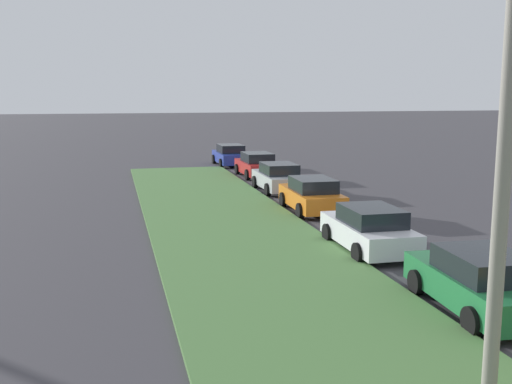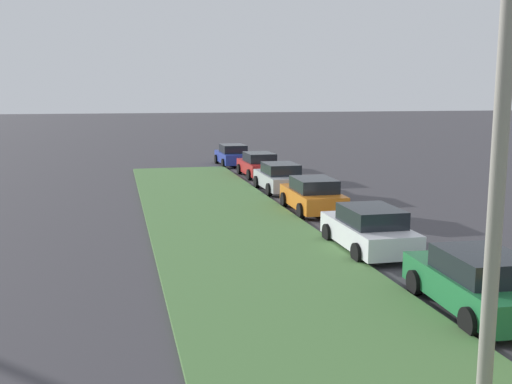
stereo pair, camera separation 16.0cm
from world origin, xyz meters
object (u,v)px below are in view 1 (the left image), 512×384
Objects in this scene: parked_car_red at (257,165)px; parked_car_blue at (230,155)px; parked_car_silver at (278,178)px; parked_car_green at (480,282)px; parked_car_white at (369,229)px; parked_car_orange at (312,195)px.

parked_car_blue is (5.97, 0.47, 0.00)m from parked_car_red.
parked_car_silver is 0.99× the size of parked_car_red.
parked_car_blue is at bearing 3.64° from parked_car_green.
parked_car_white is 1.00× the size of parked_car_silver.
parked_car_orange is 17.09m from parked_car_blue.
parked_car_red and parked_car_blue have the same top height.
parked_car_green and parked_car_red have the same top height.
parked_car_blue is at bearing 1.88° from parked_car_orange.
parked_car_white is 23.73m from parked_car_blue.
parked_car_white is at bearing 5.73° from parked_car_green.
parked_car_green is at bearing -176.98° from parked_car_white.
parked_car_orange is (12.34, -0.07, 0.00)m from parked_car_green.
parked_car_red is (5.57, -0.20, 0.00)m from parked_car_silver.
parked_car_orange is 1.00× the size of parked_car_red.
parked_car_silver and parked_car_red have the same top height.
parked_car_green is 1.01× the size of parked_car_orange.
parked_car_silver is at bearing 2.97° from parked_car_green.
parked_car_green and parked_car_white have the same top height.
parked_car_silver is 0.99× the size of parked_car_blue.
parked_car_blue is (11.55, 0.26, 0.00)m from parked_car_silver.
parked_car_white is 1.00× the size of parked_car_blue.
parked_car_green is 1.02× the size of parked_car_white.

